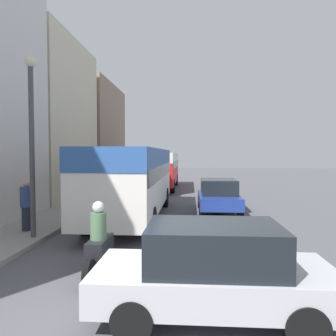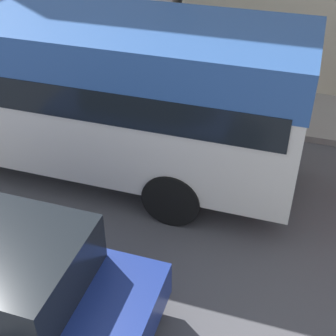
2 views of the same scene
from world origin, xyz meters
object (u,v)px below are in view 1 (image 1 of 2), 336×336
(motorcycle_behind_lead, at_px, (99,247))
(pedestrian_near_curb, at_px, (27,205))
(bus_following, at_px, (160,165))
(car_far_curb, at_px, (219,195))
(car_crossing, at_px, (214,270))
(bus_lead, at_px, (134,173))

(motorcycle_behind_lead, relative_size, pedestrian_near_curb, 1.30)
(bus_following, distance_m, motorcycle_behind_lead, 18.78)
(motorcycle_behind_lead, height_order, car_far_curb, motorcycle_behind_lead)
(car_crossing, bearing_deg, car_far_curb, -5.37)
(bus_following, relative_size, car_crossing, 2.26)
(bus_following, bearing_deg, bus_lead, -90.30)
(pedestrian_near_curb, bearing_deg, bus_following, 77.90)
(bus_following, distance_m, car_far_curb, 10.93)
(car_crossing, bearing_deg, motorcycle_behind_lead, 55.60)
(motorcycle_behind_lead, xyz_separation_m, pedestrian_near_curb, (-3.56, 3.63, 0.34))
(car_crossing, bearing_deg, bus_following, 7.73)
(bus_following, bearing_deg, motorcycle_behind_lead, -89.01)
(bus_following, relative_size, pedestrian_near_curb, 5.31)
(car_far_curb, bearing_deg, bus_lead, 24.25)
(bus_following, distance_m, pedestrian_near_curb, 15.47)
(bus_following, bearing_deg, pedestrian_near_curb, -102.10)
(bus_lead, bearing_deg, pedestrian_near_curb, -135.01)
(car_far_curb, height_order, pedestrian_near_curb, pedestrian_near_curb)
(motorcycle_behind_lead, relative_size, car_far_curb, 0.58)
(bus_lead, xyz_separation_m, pedestrian_near_curb, (-3.17, -3.17, -0.93))
(car_far_curb, bearing_deg, motorcycle_behind_lead, 68.20)
(bus_lead, bearing_deg, car_crossing, -71.53)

